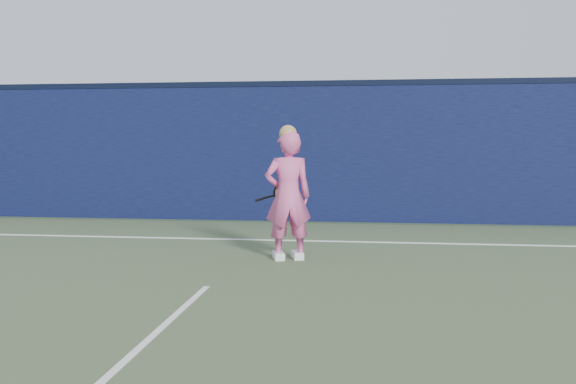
# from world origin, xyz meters

# --- Properties ---
(ground) EXTENTS (80.00, 80.00, 0.00)m
(ground) POSITION_xyz_m (0.00, 0.00, 0.00)
(ground) COLOR #2F472C
(ground) RESTS_ON ground
(backstop_wall) EXTENTS (24.00, 0.40, 2.50)m
(backstop_wall) POSITION_xyz_m (0.00, 6.50, 1.25)
(backstop_wall) COLOR black
(backstop_wall) RESTS_ON ground
(wall_cap) EXTENTS (24.00, 0.42, 0.10)m
(wall_cap) POSITION_xyz_m (0.00, 6.50, 2.55)
(wall_cap) COLOR black
(wall_cap) RESTS_ON backstop_wall
(player) EXTENTS (0.67, 0.54, 1.68)m
(player) POSITION_xyz_m (0.63, 2.59, 0.81)
(player) COLOR #DE5697
(player) RESTS_ON ground
(racket) EXTENTS (0.53, 0.14, 0.28)m
(racket) POSITION_xyz_m (0.49, 2.98, 0.80)
(racket) COLOR black
(racket) RESTS_ON ground
(court_lines) EXTENTS (11.00, 12.04, 0.01)m
(court_lines) POSITION_xyz_m (0.00, -0.33, 0.01)
(court_lines) COLOR white
(court_lines) RESTS_ON court_surface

